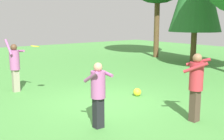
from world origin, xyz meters
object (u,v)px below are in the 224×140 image
at_px(person_catcher, 98,90).
at_px(ball_yellow, 137,92).
at_px(person_thrower, 15,63).
at_px(frisbee, 35,46).
at_px(person_bystander, 196,81).

relative_size(person_catcher, ball_yellow, 5.86).
distance_m(person_thrower, frisbee, 1.41).
height_order(person_bystander, frisbee, frisbee).
bearing_deg(person_bystander, person_thrower, -2.73).
bearing_deg(frisbee, ball_yellow, 55.27).
bearing_deg(person_thrower, person_bystander, 11.09).
relative_size(person_bystander, frisbee, 5.69).
relative_size(person_bystander, ball_yellow, 6.47).
distance_m(person_catcher, frisbee, 3.43).
distance_m(person_thrower, person_catcher, 4.56).
height_order(person_thrower, person_bystander, person_thrower).
xyz_separation_m(person_bystander, ball_yellow, (-2.60, 0.50, -0.89)).
height_order(person_thrower, ball_yellow, person_thrower).
bearing_deg(ball_yellow, frisbee, -124.73).
height_order(person_bystander, ball_yellow, person_bystander).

